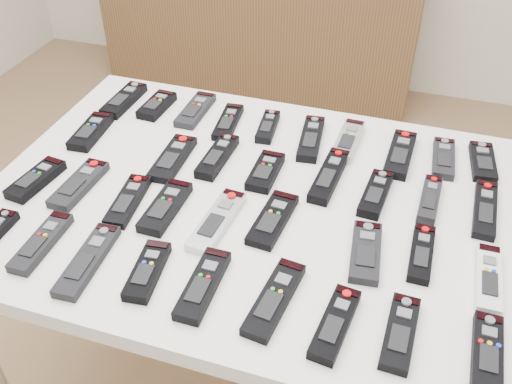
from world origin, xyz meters
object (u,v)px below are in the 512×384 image
(remote_4, at_px, (268,127))
(remote_7, at_px, (400,154))
(remote_14, at_px, (329,176))
(remote_22, at_px, (217,221))
(remote_9, at_px, (483,162))
(remote_16, at_px, (430,199))
(remote_21, at_px, (165,207))
(remote_3, at_px, (228,122))
(remote_19, at_px, (79,184))
(remote_33, at_px, (335,324))
(remote_2, at_px, (195,110))
(remote_11, at_px, (173,158))
(remote_13, at_px, (265,171))
(remote_17, at_px, (485,209))
(remote_24, at_px, (366,252))
(remote_25, at_px, (422,253))
(remote_8, at_px, (444,158))
(remote_28, at_px, (42,242))
(sideboard, at_px, (258,16))
(remote_1, at_px, (157,105))
(remote_18, at_px, (36,179))
(remote_15, at_px, (376,194))
(remote_32, at_px, (274,299))
(remote_6, at_px, (348,141))
(table, at_px, (256,218))
(remote_12, at_px, (217,156))
(remote_5, at_px, (311,139))
(remote_26, at_px, (488,279))
(remote_34, at_px, (400,333))
(remote_20, at_px, (128,201))
(remote_23, at_px, (273,219))
(remote_30, at_px, (147,271))
(remote_35, at_px, (487,352))
(remote_10, at_px, (91,132))
(remote_31, at_px, (203,285))
(remote_29, at_px, (88,260))

(remote_4, bearing_deg, remote_7, -9.29)
(remote_14, xyz_separation_m, remote_22, (-0.20, -0.23, -0.00))
(remote_9, xyz_separation_m, remote_16, (-0.11, -0.19, 0.00))
(remote_21, bearing_deg, remote_3, 89.26)
(remote_3, xyz_separation_m, remote_9, (0.66, 0.02, 0.00))
(remote_19, relative_size, remote_33, 1.07)
(remote_2, bearing_deg, remote_33, -49.21)
(remote_11, relative_size, remote_14, 0.91)
(remote_13, xyz_separation_m, remote_17, (0.51, 0.02, -0.00))
(remote_24, xyz_separation_m, remote_25, (0.11, 0.03, -0.00))
(remote_9, xyz_separation_m, remote_13, (-0.50, -0.20, 0.00))
(remote_4, xyz_separation_m, remote_8, (0.46, -0.01, -0.00))
(remote_7, relative_size, remote_28, 1.08)
(remote_16, relative_size, remote_21, 0.92)
(remote_8, distance_m, remote_19, 0.89)
(sideboard, relative_size, remote_2, 9.65)
(remote_1, height_order, remote_18, same)
(remote_15, distance_m, remote_32, 0.39)
(remote_8, bearing_deg, remote_6, 176.61)
(table, distance_m, remote_22, 0.14)
(sideboard, distance_m, remote_8, 1.93)
(remote_25, height_order, remote_33, remote_33)
(table, height_order, remote_22, remote_22)
(sideboard, xyz_separation_m, remote_12, (0.46, -1.78, 0.37))
(remote_8, distance_m, remote_11, 0.67)
(remote_2, bearing_deg, remote_5, -6.95)
(remote_2, xyz_separation_m, remote_25, (0.66, -0.38, 0.00))
(remote_14, bearing_deg, remote_9, 30.45)
(remote_26, distance_m, remote_34, 0.23)
(remote_21, xyz_separation_m, remote_22, (0.13, -0.01, -0.00))
(remote_21, height_order, remote_33, same)
(remote_9, bearing_deg, remote_20, -157.62)
(remote_3, bearing_deg, remote_28, -115.73)
(remote_33, bearing_deg, remote_14, 110.16)
(table, distance_m, remote_19, 0.42)
(remote_23, height_order, remote_33, remote_33)
(remote_17, xyz_separation_m, remote_22, (-0.55, -0.22, 0.00))
(remote_30, xyz_separation_m, remote_35, (0.64, 0.01, -0.00))
(remote_21, xyz_separation_m, remote_32, (0.31, -0.18, -0.00))
(remote_4, relative_size, remote_9, 0.93)
(remote_12, bearing_deg, remote_9, 17.80)
(remote_13, distance_m, remote_21, 0.26)
(remote_26, height_order, remote_30, remote_30)
(table, relative_size, remote_1, 9.06)
(remote_10, relative_size, remote_19, 0.91)
(remote_11, height_order, remote_13, remote_13)
(remote_5, distance_m, remote_28, 0.71)
(remote_24, relative_size, remote_31, 0.93)
(remote_3, xyz_separation_m, remote_29, (-0.09, -0.58, 0.00))
(remote_11, bearing_deg, sideboard, 99.32)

